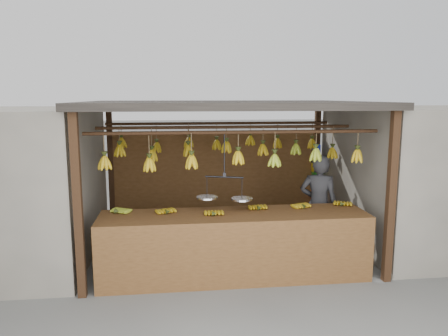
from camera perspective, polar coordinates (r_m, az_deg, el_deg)
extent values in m
plane|color=#5B5B57|center=(7.29, 0.29, -10.52)|extent=(80.00, 80.00, 0.00)
cube|color=black|center=(5.58, -18.54, -4.89)|extent=(0.10, 0.10, 2.30)
cube|color=black|center=(6.17, 20.96, -3.70)|extent=(0.10, 0.10, 2.30)
cube|color=black|center=(8.48, -14.54, 0.04)|extent=(0.10, 0.10, 2.30)
cube|color=black|center=(8.88, 11.96, 0.54)|extent=(0.10, 0.10, 2.30)
cube|color=black|center=(6.86, 0.31, 8.28)|extent=(4.30, 3.30, 0.10)
cylinder|color=black|center=(5.89, 1.53, 4.70)|extent=(4.00, 0.05, 0.05)
cylinder|color=black|center=(6.87, 0.30, 5.36)|extent=(4.00, 0.05, 0.05)
cylinder|color=black|center=(7.86, -0.62, 5.86)|extent=(4.00, 0.05, 0.05)
cube|color=brown|center=(8.49, -0.98, -1.36)|extent=(4.00, 0.06, 1.80)
cube|color=slate|center=(8.24, 25.98, -0.88)|extent=(3.00, 3.00, 2.30)
cube|color=brown|center=(5.98, 1.34, -6.33)|extent=(3.65, 0.81, 0.08)
cube|color=brown|center=(5.73, 1.91, -11.37)|extent=(3.65, 0.04, 0.90)
cube|color=black|center=(5.80, -15.64, -11.89)|extent=(0.07, 0.07, 0.82)
cube|color=black|center=(6.28, 17.86, -10.35)|extent=(0.07, 0.07, 0.82)
cube|color=black|center=(6.46, -14.70, -9.62)|extent=(0.07, 0.07, 0.82)
cube|color=black|center=(6.89, 15.38, -8.45)|extent=(0.07, 0.07, 0.82)
ellipsoid|color=#92A523|center=(6.10, -13.78, -5.61)|extent=(0.27, 0.30, 0.06)
ellipsoid|color=#B89113|center=(5.96, -7.34, -5.76)|extent=(0.25, 0.29, 0.06)
ellipsoid|color=#B89113|center=(5.82, -1.29, -6.07)|extent=(0.19, 0.25, 0.06)
ellipsoid|color=#B89113|center=(6.13, 4.65, -5.30)|extent=(0.20, 0.25, 0.06)
ellipsoid|color=#B89113|center=(6.30, 10.50, -5.03)|extent=(0.25, 0.29, 0.06)
ellipsoid|color=#B89113|center=(6.55, 15.22, -4.65)|extent=(0.26, 0.29, 0.06)
ellipsoid|color=#B89113|center=(5.93, -15.31, 0.66)|extent=(0.16, 0.16, 0.28)
ellipsoid|color=#B89113|center=(5.92, -9.70, 0.42)|extent=(0.16, 0.16, 0.28)
ellipsoid|color=#B89113|center=(5.82, -4.26, 0.77)|extent=(0.16, 0.16, 0.28)
ellipsoid|color=#B89113|center=(5.96, 1.86, 1.35)|extent=(0.16, 0.16, 0.28)
ellipsoid|color=#92A523|center=(6.01, 6.62, 1.01)|extent=(0.16, 0.16, 0.28)
ellipsoid|color=#92A523|center=(6.22, 11.88, 1.71)|extent=(0.16, 0.16, 0.28)
ellipsoid|color=#B89113|center=(6.42, 16.99, 1.50)|extent=(0.16, 0.16, 0.28)
ellipsoid|color=#B89113|center=(6.90, -13.46, 2.21)|extent=(0.16, 0.16, 0.28)
ellipsoid|color=#B89113|center=(6.83, -9.38, 1.61)|extent=(0.16, 0.16, 0.28)
ellipsoid|color=#B89113|center=(6.89, -4.68, 2.27)|extent=(0.16, 0.16, 0.28)
ellipsoid|color=#B89113|center=(6.94, 0.31, 2.73)|extent=(0.16, 0.16, 0.28)
ellipsoid|color=#B89113|center=(6.98, 5.10, 2.39)|extent=(0.16, 0.16, 0.28)
ellipsoid|color=#92A523|center=(7.16, 9.37, 2.45)|extent=(0.16, 0.16, 0.28)
ellipsoid|color=#B89113|center=(7.30, 13.97, 1.90)|extent=(0.16, 0.16, 0.28)
ellipsoid|color=#B89113|center=(7.87, -13.23, 3.22)|extent=(0.16, 0.16, 0.28)
ellipsoid|color=#B89113|center=(7.87, -8.79, 2.67)|extent=(0.16, 0.16, 0.28)
ellipsoid|color=#B89113|center=(7.82, -4.63, 3.35)|extent=(0.16, 0.16, 0.28)
ellipsoid|color=#B89113|center=(7.94, -0.95, 3.06)|extent=(0.16, 0.16, 0.28)
ellipsoid|color=#B89113|center=(8.02, 3.44, 3.62)|extent=(0.16, 0.16, 0.28)
ellipsoid|color=#B89113|center=(8.13, 6.99, 3.23)|extent=(0.16, 0.16, 0.28)
ellipsoid|color=#B89113|center=(8.26, 11.43, 3.09)|extent=(0.16, 0.16, 0.28)
cylinder|color=black|center=(5.90, 0.04, 1.73)|extent=(0.02, 0.02, 0.61)
cylinder|color=black|center=(5.95, 0.04, -1.19)|extent=(0.51, 0.19, 0.02)
cylinder|color=silver|center=(6.06, -2.23, -3.90)|extent=(0.29, 0.29, 0.02)
cylinder|color=silver|center=(5.97, 2.35, -4.10)|extent=(0.29, 0.29, 0.02)
imported|color=#262628|center=(7.00, 12.23, -4.75)|extent=(0.68, 0.57, 1.60)
cube|color=#1426BF|center=(8.69, 11.96, 1.96)|extent=(0.08, 0.26, 0.34)
cube|color=yellow|center=(8.72, 11.91, 0.54)|extent=(0.08, 0.26, 0.34)
cube|color=#199926|center=(8.77, 11.85, -1.45)|extent=(0.08, 0.26, 0.34)
cube|color=red|center=(8.85, 11.76, -3.84)|extent=(0.08, 0.26, 0.34)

